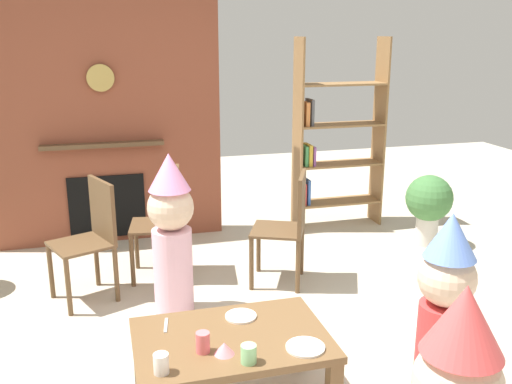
# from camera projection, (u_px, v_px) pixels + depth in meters

# --- Properties ---
(ground_plane) EXTENTS (12.00, 12.00, 0.00)m
(ground_plane) POSITION_uv_depth(u_px,v_px,m) (249.00, 376.00, 3.34)
(ground_plane) COLOR #BCB29E
(brick_fireplace_feature) EXTENTS (2.20, 0.28, 2.40)m
(brick_fireplace_feature) POSITION_uv_depth(u_px,v_px,m) (101.00, 116.00, 5.24)
(brick_fireplace_feature) COLOR brown
(brick_fireplace_feature) RESTS_ON ground_plane
(bookshelf) EXTENTS (0.90, 0.28, 1.90)m
(bookshelf) POSITION_uv_depth(u_px,v_px,m) (333.00, 141.00, 5.71)
(bookshelf) COLOR olive
(bookshelf) RESTS_ON ground_plane
(coffee_table) EXTENTS (0.99, 0.67, 0.44)m
(coffee_table) POSITION_uv_depth(u_px,v_px,m) (231.00, 349.00, 2.93)
(coffee_table) COLOR brown
(coffee_table) RESTS_ON ground_plane
(paper_cup_near_left) EXTENTS (0.08, 0.08, 0.09)m
(paper_cup_near_left) POSITION_uv_depth(u_px,v_px,m) (249.00, 354.00, 2.67)
(paper_cup_near_left) COLOR #8CD18C
(paper_cup_near_left) RESTS_ON coffee_table
(paper_cup_near_right) EXTENTS (0.07, 0.07, 0.10)m
(paper_cup_near_right) POSITION_uv_depth(u_px,v_px,m) (203.00, 342.00, 2.75)
(paper_cup_near_right) COLOR #E5666B
(paper_cup_near_right) RESTS_ON coffee_table
(paper_cup_center) EXTENTS (0.07, 0.07, 0.10)m
(paper_cup_center) POSITION_uv_depth(u_px,v_px,m) (161.00, 364.00, 2.58)
(paper_cup_center) COLOR silver
(paper_cup_center) RESTS_ON coffee_table
(paper_plate_front) EXTENTS (0.17, 0.17, 0.01)m
(paper_plate_front) POSITION_uv_depth(u_px,v_px,m) (241.00, 316.00, 3.10)
(paper_plate_front) COLOR white
(paper_plate_front) RESTS_ON coffee_table
(paper_plate_rear) EXTENTS (0.19, 0.19, 0.01)m
(paper_plate_rear) POSITION_uv_depth(u_px,v_px,m) (305.00, 347.00, 2.80)
(paper_plate_rear) COLOR white
(paper_plate_rear) RESTS_ON coffee_table
(birthday_cake_slice) EXTENTS (0.10, 0.10, 0.06)m
(birthday_cake_slice) POSITION_uv_depth(u_px,v_px,m) (224.00, 348.00, 2.74)
(birthday_cake_slice) COLOR pink
(birthday_cake_slice) RESTS_ON coffee_table
(table_fork) EXTENTS (0.04, 0.15, 0.01)m
(table_fork) POSITION_uv_depth(u_px,v_px,m) (166.00, 325.00, 3.01)
(table_fork) COLOR silver
(table_fork) RESTS_ON coffee_table
(child_in_pink) EXTENTS (0.30, 0.30, 1.08)m
(child_in_pink) POSITION_uv_depth(u_px,v_px,m) (444.00, 306.00, 2.96)
(child_in_pink) COLOR #D13838
(child_in_pink) RESTS_ON ground_plane
(child_by_the_chairs) EXTENTS (0.32, 0.32, 1.16)m
(child_by_the_chairs) POSITION_uv_depth(u_px,v_px,m) (171.00, 231.00, 3.95)
(child_by_the_chairs) COLOR #EAB2C6
(child_by_the_chairs) RESTS_ON ground_plane
(dining_chair_left) EXTENTS (0.52, 0.52, 0.90)m
(dining_chair_left) POSITION_uv_depth(u_px,v_px,m) (92.00, 233.00, 4.21)
(dining_chair_left) COLOR brown
(dining_chair_left) RESTS_ON ground_plane
(dining_chair_middle) EXTENTS (0.46, 0.46, 0.90)m
(dining_chair_middle) POSITION_uv_depth(u_px,v_px,m) (167.00, 217.00, 4.57)
(dining_chair_middle) COLOR brown
(dining_chair_middle) RESTS_ON ground_plane
(dining_chair_right) EXTENTS (0.53, 0.53, 0.90)m
(dining_chair_right) POSITION_uv_depth(u_px,v_px,m) (289.00, 222.00, 4.44)
(dining_chair_right) COLOR brown
(dining_chair_right) RESTS_ON ground_plane
(potted_plant_tall) EXTENTS (0.43, 0.43, 0.67)m
(potted_plant_tall) POSITION_uv_depth(u_px,v_px,m) (429.00, 202.00, 5.29)
(potted_plant_tall) COLOR beige
(potted_plant_tall) RESTS_ON ground_plane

